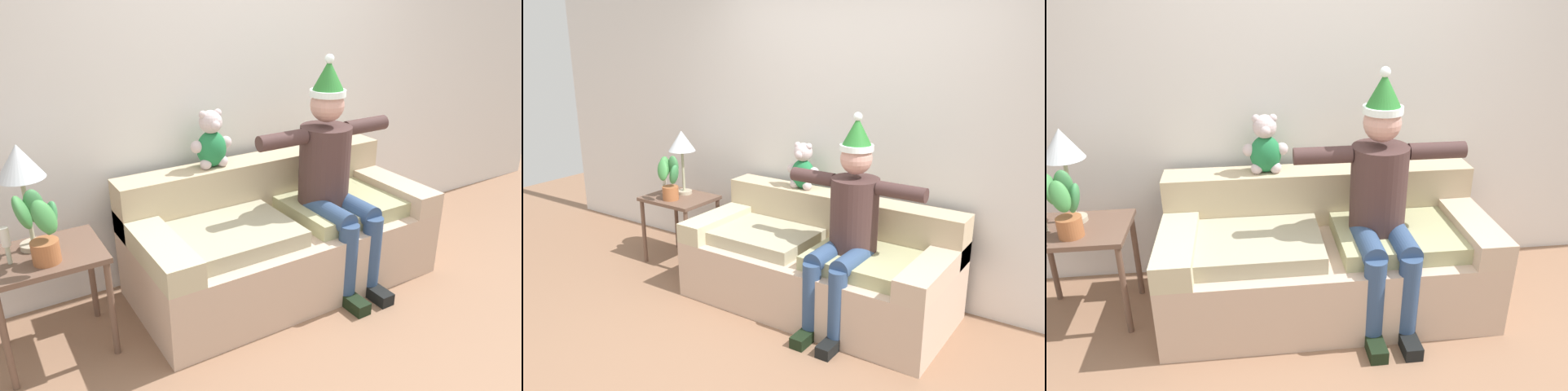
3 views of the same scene
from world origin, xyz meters
The scene contains 9 objects.
ground_plane centered at (0.00, 0.00, 0.00)m, with size 10.00×10.00×0.00m, color #8D674D.
back_wall centered at (0.00, 1.55, 1.35)m, with size 7.00×0.10×2.70m, color silver.
couch centered at (0.00, 1.01, 0.33)m, with size 2.02×0.92×0.81m.
person_seated centered at (0.30, 0.85, 0.78)m, with size 1.02×0.77×1.53m.
teddy_bear centered at (-0.35, 1.30, 0.99)m, with size 0.29×0.17×0.38m.
side_table centered at (-1.48, 1.03, 0.52)m, with size 0.59×0.47×0.62m.
table_lamp centered at (-1.51, 1.12, 1.08)m, with size 0.24×0.24×0.58m.
potted_plant centered at (-1.49, 0.92, 0.82)m, with size 0.24×0.25×0.39m.
candle_tall centered at (-1.65, 1.01, 0.74)m, with size 0.04×0.04×0.20m.
Camera 2 is at (1.96, -2.39, 2.07)m, focal length 38.23 mm.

